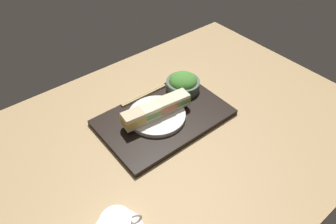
{
  "coord_description": "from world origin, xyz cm",
  "views": [
    {
      "loc": [
        48.41,
        56.39,
        78.87
      ],
      "look_at": [
        -1.72,
        -5.8,
        5.0
      ],
      "focal_mm": 33.44,
      "sensor_mm": 36.0,
      "label": 1
    }
  ],
  "objects_px": {
    "salad_bowl": "(183,83)",
    "sandwich_farmost": "(133,119)",
    "sandwich_plate": "(157,116)",
    "sandwich_nearmost": "(178,99)",
    "sandwich_inner_near": "(164,106)",
    "chopsticks_pair": "(144,95)",
    "sandwich_inner_far": "(149,112)"
  },
  "relations": [
    {
      "from": "sandwich_plate",
      "to": "salad_bowl",
      "type": "distance_m",
      "value": 0.19
    },
    {
      "from": "sandwich_inner_far",
      "to": "sandwich_farmost",
      "type": "distance_m",
      "value": 0.06
    },
    {
      "from": "sandwich_nearmost",
      "to": "salad_bowl",
      "type": "relative_size",
      "value": 0.61
    },
    {
      "from": "sandwich_plate",
      "to": "sandwich_inner_near",
      "type": "height_order",
      "value": "sandwich_inner_near"
    },
    {
      "from": "sandwich_plate",
      "to": "salad_bowl",
      "type": "relative_size",
      "value": 1.57
    },
    {
      "from": "sandwich_inner_near",
      "to": "salad_bowl",
      "type": "distance_m",
      "value": 0.16
    },
    {
      "from": "sandwich_inner_near",
      "to": "salad_bowl",
      "type": "height_order",
      "value": "salad_bowl"
    },
    {
      "from": "sandwich_farmost",
      "to": "sandwich_nearmost",
      "type": "bearing_deg",
      "value": 175.44
    },
    {
      "from": "sandwich_plate",
      "to": "sandwich_nearmost",
      "type": "distance_m",
      "value": 0.1
    },
    {
      "from": "sandwich_nearmost",
      "to": "sandwich_inner_far",
      "type": "relative_size",
      "value": 1.04
    },
    {
      "from": "sandwich_plate",
      "to": "sandwich_inner_far",
      "type": "distance_m",
      "value": 0.04
    },
    {
      "from": "salad_bowl",
      "to": "sandwich_farmost",
      "type": "bearing_deg",
      "value": 11.77
    },
    {
      "from": "sandwich_plate",
      "to": "sandwich_inner_far",
      "type": "bearing_deg",
      "value": -4.56
    },
    {
      "from": "sandwich_plate",
      "to": "sandwich_nearmost",
      "type": "height_order",
      "value": "sandwich_nearmost"
    },
    {
      "from": "sandwich_inner_near",
      "to": "sandwich_farmost",
      "type": "relative_size",
      "value": 1.03
    },
    {
      "from": "sandwich_farmost",
      "to": "salad_bowl",
      "type": "bearing_deg",
      "value": -168.23
    },
    {
      "from": "sandwich_nearmost",
      "to": "sandwich_inner_far",
      "type": "distance_m",
      "value": 0.12
    },
    {
      "from": "sandwich_plate",
      "to": "sandwich_farmost",
      "type": "bearing_deg",
      "value": -4.56
    },
    {
      "from": "sandwich_nearmost",
      "to": "chopsticks_pair",
      "type": "xyz_separation_m",
      "value": [
        0.06,
        -0.13,
        -0.03
      ]
    },
    {
      "from": "sandwich_farmost",
      "to": "chopsticks_pair",
      "type": "relative_size",
      "value": 0.39
    },
    {
      "from": "sandwich_plate",
      "to": "sandwich_farmost",
      "type": "distance_m",
      "value": 0.1
    },
    {
      "from": "salad_bowl",
      "to": "chopsticks_pair",
      "type": "distance_m",
      "value": 0.16
    },
    {
      "from": "sandwich_inner_near",
      "to": "chopsticks_pair",
      "type": "relative_size",
      "value": 0.4
    },
    {
      "from": "chopsticks_pair",
      "to": "salad_bowl",
      "type": "bearing_deg",
      "value": 156.3
    },
    {
      "from": "sandwich_plate",
      "to": "salad_bowl",
      "type": "xyz_separation_m",
      "value": [
        -0.18,
        -0.06,
        0.02
      ]
    },
    {
      "from": "sandwich_inner_near",
      "to": "salad_bowl",
      "type": "bearing_deg",
      "value": -155.71
    },
    {
      "from": "sandwich_plate",
      "to": "sandwich_farmost",
      "type": "relative_size",
      "value": 2.6
    },
    {
      "from": "sandwich_plate",
      "to": "chopsticks_pair",
      "type": "bearing_deg",
      "value": -105.11
    },
    {
      "from": "sandwich_plate",
      "to": "sandwich_inner_near",
      "type": "bearing_deg",
      "value": 175.44
    },
    {
      "from": "sandwich_nearmost",
      "to": "sandwich_farmost",
      "type": "relative_size",
      "value": 1.02
    },
    {
      "from": "sandwich_inner_near",
      "to": "salad_bowl",
      "type": "relative_size",
      "value": 0.62
    },
    {
      "from": "sandwich_nearmost",
      "to": "sandwich_farmost",
      "type": "bearing_deg",
      "value": -4.56
    }
  ]
}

